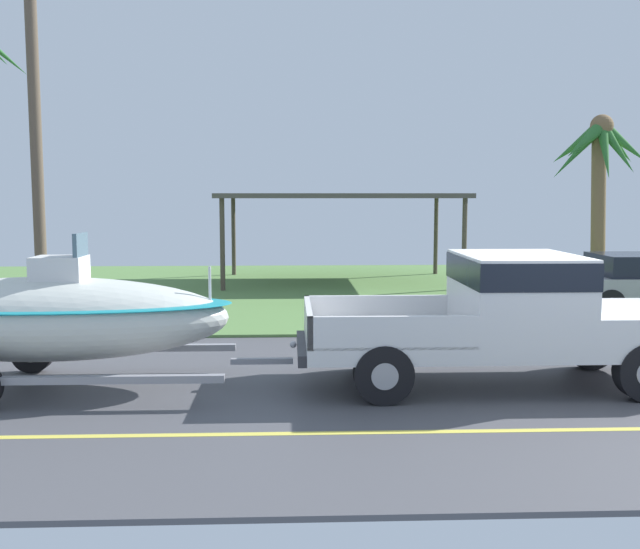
% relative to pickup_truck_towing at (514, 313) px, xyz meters
% --- Properties ---
extents(ground, '(36.00, 22.00, 0.11)m').
position_rel_pickup_truck_towing_xyz_m(ground, '(0.56, 8.07, -1.07)').
color(ground, '#4C4C51').
extents(pickup_truck_towing, '(5.62, 2.12, 1.92)m').
position_rel_pickup_truck_towing_xyz_m(pickup_truck_towing, '(0.00, 0.00, 0.00)').
color(pickup_truck_towing, silver).
rests_on(pickup_truck_towing, ground).
extents(boat_on_trailer, '(6.47, 2.31, 2.24)m').
position_rel_pickup_truck_towing_xyz_m(boat_on_trailer, '(-6.78, -0.00, -0.02)').
color(boat_on_trailer, gray).
rests_on(boat_on_trailer, ground).
extents(carport_awning, '(7.42, 4.61, 2.81)m').
position_rel_pickup_truck_towing_xyz_m(carport_awning, '(-1.71, 12.43, 1.62)').
color(carport_awning, '#4C4238').
rests_on(carport_awning, ground).
extents(palm_tree_near_left, '(3.05, 3.13, 4.96)m').
position_rel_pickup_truck_towing_xyz_m(palm_tree_near_left, '(5.25, 9.63, 2.62)').
color(palm_tree_near_left, brown).
rests_on(palm_tree_near_left, ground).
extents(utility_pole, '(0.24, 1.80, 7.83)m').
position_rel_pickup_truck_towing_xyz_m(utility_pole, '(-8.40, 4.87, 3.01)').
color(utility_pole, brown).
rests_on(utility_pole, ground).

